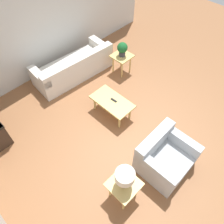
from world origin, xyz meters
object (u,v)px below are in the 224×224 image
(potted_plant, at_px, (122,49))
(armchair, at_px, (164,157))
(coffee_table, at_px, (112,103))
(side_table_plant, at_px, (122,58))
(side_table_lamp, at_px, (124,186))
(table_lamp, at_px, (125,177))
(sofa, at_px, (74,68))

(potted_plant, bearing_deg, armchair, 148.62)
(coffee_table, bearing_deg, side_table_plant, -55.89)
(side_table_plant, distance_m, potted_plant, 0.31)
(side_table_plant, bearing_deg, side_table_lamp, 133.04)
(armchair, relative_size, coffee_table, 0.99)
(armchair, bearing_deg, side_table_lamp, 171.29)
(side_table_plant, height_order, side_table_lamp, same)
(coffee_table, bearing_deg, potted_plant, -55.89)
(coffee_table, xyz_separation_m, table_lamp, (-1.50, 1.26, 0.46))
(coffee_table, distance_m, potted_plant, 1.58)
(side_table_plant, distance_m, side_table_lamp, 3.45)
(armchair, height_order, table_lamp, table_lamp)
(side_table_plant, bearing_deg, coffee_table, 124.11)
(sofa, relative_size, armchair, 2.26)
(sofa, distance_m, potted_plant, 1.39)
(armchair, xyz_separation_m, side_table_lamp, (0.15, 1.00, 0.15))
(potted_plant, xyz_separation_m, table_lamp, (-2.35, 2.52, 0.07))
(armchair, height_order, side_table_lamp, armchair)
(coffee_table, bearing_deg, table_lamp, 140.00)
(armchair, bearing_deg, sofa, 80.82)
(potted_plant, bearing_deg, table_lamp, 133.04)
(sofa, xyz_separation_m, potted_plant, (-0.81, -1.01, 0.49))
(armchair, xyz_separation_m, potted_plant, (2.50, -1.52, 0.46))
(table_lamp, bearing_deg, armchair, -98.33)
(armchair, height_order, potted_plant, potted_plant)
(armchair, distance_m, side_table_plant, 2.93)
(armchair, relative_size, side_table_lamp, 1.78)
(coffee_table, xyz_separation_m, side_table_lamp, (-1.50, 1.26, 0.08))
(sofa, bearing_deg, table_lamp, 68.57)
(sofa, distance_m, side_table_plant, 1.31)
(armchair, bearing_deg, coffee_table, 80.65)
(coffee_table, distance_m, table_lamp, 2.01)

